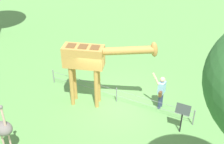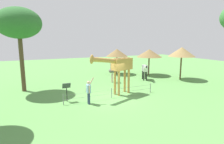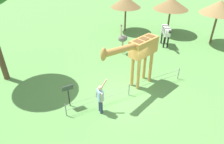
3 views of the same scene
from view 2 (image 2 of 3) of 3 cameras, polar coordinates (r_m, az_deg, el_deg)
The scene contains 11 objects.
ground_plane at distance 13.99m, azimuth -0.38°, elevation -7.81°, with size 60.00×60.00×0.00m, color #568E47.
giraffe at distance 14.26m, azimuth 2.13°, elevation 1.80°, with size 3.88×1.60×3.29m.
visitor at distance 12.51m, azimuth -7.16°, elevation -5.73°, with size 0.57×0.59×1.77m.
zebra at distance 19.98m, azimuth 10.04°, elevation 0.89°, with size 1.05×1.76×1.66m.
ostrich at distance 18.52m, azimuth 0.01°, elevation 0.36°, with size 0.70×0.56×2.25m.
shade_hut_near at distance 21.21m, azimuth 20.60°, elevation 5.78°, with size 2.83×2.83×3.46m.
shade_hut_far at distance 22.70m, azimuth 11.34°, elevation 5.66°, with size 3.00×3.00×3.11m.
shade_hut_aside at distance 22.97m, azimuth 1.51°, elevation 5.92°, with size 2.68×2.68×3.11m.
tree_east at distance 16.85m, azimuth -26.69°, elevation 13.10°, with size 3.52×3.52×6.78m.
info_sign at distance 13.26m, azimuth -13.75°, elevation -4.83°, with size 0.56×0.21×1.32m.
wire_fence at distance 13.76m, azimuth -0.15°, elevation -6.35°, with size 7.05×0.05×0.75m.
Camera 2 is at (5.56, 12.10, 4.29)m, focal length 29.83 mm.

